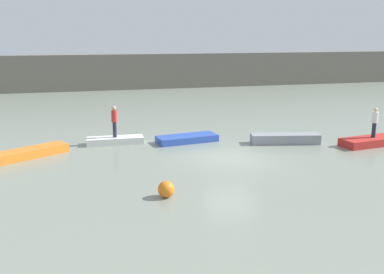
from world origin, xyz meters
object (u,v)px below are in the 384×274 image
Objects in this scene: rowboat_grey at (285,139)px; mooring_buoy at (166,189)px; rowboat_white at (115,140)px; rowboat_red at (373,141)px; person_white_shirt at (375,121)px; rowboat_orange at (28,153)px; rowboat_blue at (187,139)px; person_red_shirt at (114,120)px.

mooring_buoy is (-8.15, -6.55, 0.05)m from rowboat_grey.
rowboat_white is at bearing 97.42° from mooring_buoy.
rowboat_red is 2.32× the size of person_white_shirt.
person_white_shirt reaches higher than rowboat_red.
rowboat_grey is 6.05× the size of mooring_buoy.
rowboat_grey is 2.32× the size of person_white_shirt.
rowboat_orange is 2.38× the size of person_white_shirt.
mooring_buoy is at bearing -117.65° from rowboat_blue.
rowboat_white is 0.82× the size of rowboat_grey.
rowboat_orange is 4.90m from person_red_shirt.
mooring_buoy is (5.59, -7.13, 0.10)m from rowboat_orange.
mooring_buoy is (-2.87, -8.26, 0.13)m from rowboat_blue.
rowboat_blue is 5.43× the size of mooring_buoy.
rowboat_grey is 9.64m from person_red_shirt.
person_red_shirt is at bearing 156.24° from rowboat_red.
rowboat_blue is 2.08× the size of person_white_shirt.
mooring_buoy is (1.15, -8.84, 0.13)m from rowboat_white.
rowboat_white is 4.95× the size of mooring_buoy.
person_white_shirt reaches higher than rowboat_white.
person_red_shirt is (0.00, 0.00, 1.19)m from rowboat_white.
person_red_shirt is at bearing 178.13° from rowboat_grey.
rowboat_orange is at bearing 128.12° from mooring_buoy.
rowboat_grey reaches higher than rowboat_red.
rowboat_orange is 9.06m from mooring_buoy.
person_red_shirt is 14.38m from person_white_shirt.
rowboat_white is 1.19m from person_red_shirt.
person_red_shirt reaches higher than rowboat_orange.
rowboat_blue is 10.37m from rowboat_red.
rowboat_white is at bearing 178.13° from rowboat_grey.
rowboat_orange reaches higher than rowboat_white.
rowboat_grey is 2.17× the size of person_red_shirt.
mooring_buoy reaches higher than rowboat_grey.
rowboat_red is at bearing -13.84° from rowboat_white.
rowboat_blue is at bearing 173.99° from rowboat_grey.
rowboat_red is 14.43m from person_red_shirt.
rowboat_red is 1.14m from person_white_shirt.
person_white_shirt is at bearing -27.02° from rowboat_blue.
rowboat_blue is 0.90× the size of rowboat_grey.
rowboat_orange reaches higher than rowboat_blue.
rowboat_blue is at bearing -6.42° from rowboat_white.
rowboat_white is 1.78× the size of person_red_shirt.
rowboat_white is at bearing 156.24° from rowboat_red.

